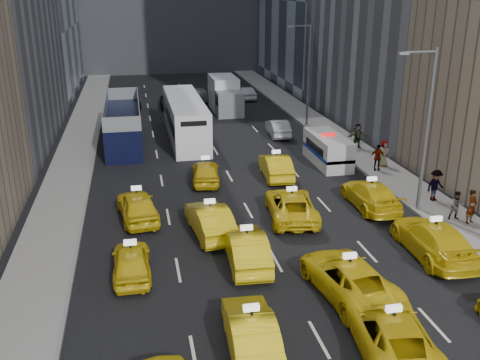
% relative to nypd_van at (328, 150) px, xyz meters
% --- Properties ---
extents(sidewalk_west, '(3.00, 90.00, 0.15)m').
position_rel_nypd_van_xyz_m(sidewalk_west, '(-17.82, 3.79, -0.94)').
color(sidewalk_west, gray).
rests_on(sidewalk_west, ground).
extents(sidewalk_east, '(3.00, 90.00, 0.15)m').
position_rel_nypd_van_xyz_m(sidewalk_east, '(3.18, 3.79, -0.94)').
color(sidewalk_east, gray).
rests_on(sidewalk_east, ground).
extents(curb_west, '(0.15, 90.00, 0.18)m').
position_rel_nypd_van_xyz_m(curb_west, '(-16.37, 3.79, -0.92)').
color(curb_west, slate).
rests_on(curb_west, ground).
extents(curb_east, '(0.15, 90.00, 0.18)m').
position_rel_nypd_van_xyz_m(curb_east, '(1.73, 3.79, -0.92)').
color(curb_east, slate).
rests_on(curb_east, ground).
extents(streetlight_near, '(2.15, 0.22, 9.00)m').
position_rel_nypd_van_xyz_m(streetlight_near, '(1.87, -9.21, 3.91)').
color(streetlight_near, '#595B60').
rests_on(streetlight_near, ground).
extents(streetlight_far, '(2.15, 0.22, 9.00)m').
position_rel_nypd_van_xyz_m(streetlight_far, '(1.87, 10.79, 3.91)').
color(streetlight_far, '#595B60').
rests_on(streetlight_far, ground).
extents(taxi_5, '(1.79, 4.59, 1.49)m').
position_rel_nypd_van_xyz_m(taxi_5, '(-9.84, -19.31, -0.27)').
color(taxi_5, yellow).
rests_on(taxi_5, ground).
extents(taxi_6, '(3.13, 5.58, 1.47)m').
position_rel_nypd_van_xyz_m(taxi_6, '(-5.14, -20.28, -0.28)').
color(taxi_6, yellow).
rests_on(taxi_6, ground).
extents(taxi_8, '(1.65, 4.04, 1.37)m').
position_rel_nypd_van_xyz_m(taxi_8, '(-13.81, -13.28, -0.33)').
color(taxi_8, yellow).
rests_on(taxi_8, ground).
extents(taxi_9, '(1.90, 4.84, 1.57)m').
position_rel_nypd_van_xyz_m(taxi_9, '(-8.70, -13.21, -0.23)').
color(taxi_9, yellow).
rests_on(taxi_9, ground).
extents(taxi_10, '(3.18, 5.69, 1.50)m').
position_rel_nypd_van_xyz_m(taxi_10, '(-5.16, -16.50, -0.26)').
color(taxi_10, yellow).
rests_on(taxi_10, ground).
extents(taxi_11, '(2.54, 5.72, 1.63)m').
position_rel_nypd_van_xyz_m(taxi_11, '(0.02, -14.13, -0.20)').
color(taxi_11, yellow).
rests_on(taxi_11, ground).
extents(taxi_12, '(2.49, 4.88, 1.59)m').
position_rel_nypd_van_xyz_m(taxi_12, '(-13.43, -7.23, -0.22)').
color(taxi_12, yellow).
rests_on(taxi_12, ground).
extents(taxi_13, '(2.20, 4.96, 1.58)m').
position_rel_nypd_van_xyz_m(taxi_13, '(-9.86, -9.83, -0.22)').
color(taxi_13, yellow).
rests_on(taxi_13, ground).
extents(taxi_14, '(3.11, 5.56, 1.47)m').
position_rel_nypd_van_xyz_m(taxi_14, '(-5.24, -8.65, -0.28)').
color(taxi_14, yellow).
rests_on(taxi_14, ground).
extents(taxi_15, '(2.20, 5.21, 1.50)m').
position_rel_nypd_van_xyz_m(taxi_15, '(-0.38, -8.10, -0.26)').
color(taxi_15, yellow).
rests_on(taxi_15, ground).
extents(taxi_16, '(2.20, 4.41, 1.44)m').
position_rel_nypd_van_xyz_m(taxi_16, '(-9.02, -2.12, -0.29)').
color(taxi_16, yellow).
rests_on(taxi_16, ground).
extents(taxi_17, '(1.96, 4.79, 1.54)m').
position_rel_nypd_van_xyz_m(taxi_17, '(-4.34, -2.07, -0.24)').
color(taxi_17, yellow).
rests_on(taxi_17, ground).
extents(nypd_van, '(2.36, 5.34, 2.24)m').
position_rel_nypd_van_xyz_m(nypd_van, '(0.00, 0.00, 0.00)').
color(nypd_van, silver).
rests_on(nypd_van, ground).
extents(double_decker, '(3.39, 11.89, 3.42)m').
position_rel_nypd_van_xyz_m(double_decker, '(-14.18, 8.47, 0.68)').
color(double_decker, black).
rests_on(double_decker, ground).
extents(city_bus, '(2.70, 12.89, 3.33)m').
position_rel_nypd_van_xyz_m(city_bus, '(-9.17, 9.10, 0.64)').
color(city_bus, white).
rests_on(city_bus, ground).
extents(box_truck, '(3.22, 7.55, 3.36)m').
position_rel_nypd_van_xyz_m(box_truck, '(-4.15, 18.66, 0.64)').
color(box_truck, white).
rests_on(box_truck, ground).
extents(misc_car_0, '(1.77, 4.36, 1.41)m').
position_rel_nypd_van_xyz_m(misc_car_0, '(-1.44, 8.08, -0.31)').
color(misc_car_0, '#ABADB3').
rests_on(misc_car_0, ground).
extents(misc_car_1, '(2.93, 5.37, 1.43)m').
position_rel_nypd_van_xyz_m(misc_car_1, '(-13.91, 19.04, -0.30)').
color(misc_car_1, black).
rests_on(misc_car_1, ground).
extents(misc_car_2, '(2.61, 5.27, 1.47)m').
position_rel_nypd_van_xyz_m(misc_car_2, '(-6.28, 24.14, -0.28)').
color(misc_car_2, slate).
rests_on(misc_car_2, ground).
extents(misc_car_3, '(1.93, 4.65, 1.58)m').
position_rel_nypd_van_xyz_m(misc_car_3, '(-9.61, 21.65, -0.23)').
color(misc_car_3, black).
rests_on(misc_car_3, ground).
extents(misc_car_4, '(2.00, 4.34, 1.38)m').
position_rel_nypd_van_xyz_m(misc_car_4, '(-0.99, 24.14, -0.32)').
color(misc_car_4, '#AEB2B6').
rests_on(misc_car_4, ground).
extents(pedestrian_0, '(0.79, 0.67, 1.83)m').
position_rel_nypd_van_xyz_m(pedestrian_0, '(3.73, -11.47, 0.05)').
color(pedestrian_0, gray).
rests_on(pedestrian_0, sidewalk_east).
extents(pedestrian_1, '(0.84, 0.58, 1.58)m').
position_rel_nypd_van_xyz_m(pedestrian_1, '(3.23, -10.94, -0.07)').
color(pedestrian_1, gray).
rests_on(pedestrian_1, sidewalk_east).
extents(pedestrian_2, '(1.30, 0.80, 1.87)m').
position_rel_nypd_van_xyz_m(pedestrian_2, '(3.55, -8.23, 0.07)').
color(pedestrian_2, gray).
rests_on(pedestrian_2, sidewalk_east).
extents(pedestrian_3, '(1.12, 0.68, 1.78)m').
position_rel_nypd_van_xyz_m(pedestrian_3, '(2.66, -2.41, 0.03)').
color(pedestrian_3, gray).
rests_on(pedestrian_3, sidewalk_east).
extents(pedestrian_4, '(0.97, 0.64, 1.84)m').
position_rel_nypd_van_xyz_m(pedestrian_4, '(3.50, -1.63, 0.06)').
color(pedestrian_4, gray).
rests_on(pedestrian_4, sidewalk_east).
extents(pedestrian_5, '(1.79, 0.59, 1.90)m').
position_rel_nypd_van_xyz_m(pedestrian_5, '(3.48, 2.89, 0.09)').
color(pedestrian_5, gray).
rests_on(pedestrian_5, sidewalk_east).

